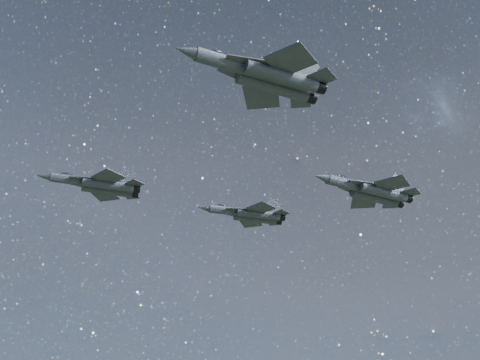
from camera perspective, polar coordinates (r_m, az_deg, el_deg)
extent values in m
cylinder|color=#2E333A|center=(85.40, -16.54, -0.01)|extent=(6.66, 2.59, 1.37)
cone|color=#2E333A|center=(85.60, -19.34, 0.38)|extent=(2.31, 1.61, 1.23)
ellipsoid|color=black|center=(85.73, -17.18, 0.48)|extent=(2.23, 1.31, 0.68)
cube|color=#2E333A|center=(85.41, -13.50, -0.47)|extent=(7.35, 2.67, 1.15)
cylinder|color=#2E333A|center=(84.45, -13.23, -0.47)|extent=(7.53, 2.75, 1.37)
cylinder|color=#2E333A|center=(86.03, -13.35, -0.99)|extent=(7.53, 2.75, 1.37)
cylinder|color=black|center=(84.70, -10.52, -0.85)|extent=(1.37, 1.46, 1.27)
cylinder|color=black|center=(86.27, -10.68, -1.36)|extent=(1.37, 1.46, 1.27)
cube|color=#2E333A|center=(84.27, -15.44, 0.14)|extent=(4.58, 0.97, 0.11)
cube|color=#2E333A|center=(86.40, -15.54, -0.58)|extent=(4.61, 2.61, 0.11)
cube|color=#2E333A|center=(82.65, -13.20, 0.30)|extent=(5.03, 5.06, 0.18)
cube|color=#2E333A|center=(88.00, -13.57, -1.47)|extent=(4.49, 4.74, 0.18)
cube|color=#2E333A|center=(83.73, -10.64, -0.37)|extent=(2.97, 2.99, 0.13)
cube|color=#2E333A|center=(87.34, -11.00, -1.55)|extent=(2.64, 2.74, 0.13)
cube|color=#2E333A|center=(85.16, -11.40, 0.35)|extent=(3.07, 0.54, 3.14)
cube|color=#2E333A|center=(87.10, -11.57, -0.31)|extent=(2.99, 0.96, 3.14)
cylinder|color=#2E333A|center=(94.70, -1.18, -3.14)|extent=(6.72, 2.42, 1.39)
cone|color=#2E333A|center=(93.85, -3.71, -2.85)|extent=(2.31, 1.57, 1.25)
ellipsoid|color=black|center=(94.76, -1.80, -2.70)|extent=(2.24, 1.26, 0.69)
cube|color=#2E333A|center=(95.81, 1.51, -3.48)|extent=(7.42, 2.48, 1.16)
cylinder|color=#2E333A|center=(94.97, 1.88, -3.50)|extent=(7.60, 2.56, 1.39)
cylinder|color=#2E333A|center=(96.52, 1.56, -3.93)|extent=(7.60, 2.56, 1.39)
cylinder|color=black|center=(96.17, 4.21, -3.77)|extent=(1.35, 1.45, 1.28)
cylinder|color=black|center=(97.70, 3.87, -4.18)|extent=(1.35, 1.45, 1.28)
cube|color=#2E333A|center=(93.97, -0.05, -3.02)|extent=(4.66, 1.13, 0.11)
cube|color=#2E333A|center=(96.08, -0.43, -3.60)|extent=(4.68, 2.51, 0.11)
cube|color=#2E333A|center=(93.15, 2.15, -2.87)|extent=(5.07, 5.11, 0.18)
cube|color=#2E333A|center=(98.41, 1.10, -4.31)|extent=(4.60, 4.84, 0.18)
cube|color=#2E333A|center=(95.14, 4.23, -3.37)|extent=(2.99, 3.02, 0.13)
cube|color=#2E333A|center=(98.66, 3.45, -4.33)|extent=(2.71, 2.81, 0.13)
cube|color=#2E333A|center=(96.23, 3.37, -2.70)|extent=(3.10, 0.52, 3.17)
cube|color=#2E333A|center=(98.13, 2.96, -3.24)|extent=(3.04, 0.88, 3.17)
cylinder|color=#2E333A|center=(58.73, -1.10, 11.74)|extent=(7.41, 3.70, 1.54)
cone|color=#2E333A|center=(57.51, -5.55, 12.92)|extent=(2.67, 2.04, 1.38)
ellipsoid|color=black|center=(58.87, -2.18, 12.58)|extent=(2.55, 1.70, 0.76)
cube|color=#2E333A|center=(60.42, 3.45, 10.41)|extent=(8.14, 3.88, 1.28)
cylinder|color=#2E333A|center=(59.61, 4.24, 10.51)|extent=(8.35, 4.00, 1.54)
cylinder|color=#2E333A|center=(60.97, 3.37, 9.47)|extent=(8.35, 4.00, 1.54)
cylinder|color=black|center=(61.50, 8.03, 9.36)|extent=(1.65, 1.74, 1.42)
cylinder|color=black|center=(62.82, 7.09, 8.38)|extent=(1.65, 1.74, 1.42)
cube|color=#2E333A|center=(58.28, 1.07, 11.96)|extent=(5.22, 1.69, 0.12)
cube|color=#2E333A|center=(60.15, -0.03, 10.47)|extent=(5.01, 3.42, 0.12)
cube|color=#2E333A|center=(58.08, 5.17, 12.03)|extent=(5.65, 5.59, 0.20)
cube|color=#2E333A|center=(62.70, 2.21, 8.46)|extent=(4.67, 5.02, 0.20)
cube|color=#2E333A|center=(60.60, 8.33, 10.27)|extent=(3.35, 3.33, 0.15)
cube|color=#2E333A|center=(63.64, 6.18, 8.00)|extent=(2.73, 2.89, 0.15)
cube|color=#2E333A|center=(61.77, 6.68, 11.28)|extent=(3.38, 0.93, 3.51)
cube|color=#2E333A|center=(63.41, 5.55, 10.01)|extent=(3.22, 1.46, 3.51)
cylinder|color=#2E333A|center=(85.08, 10.94, -0.40)|extent=(7.53, 4.03, 1.57)
cone|color=#2E333A|center=(82.49, 8.24, 0.28)|extent=(2.75, 2.15, 1.41)
ellipsoid|color=black|center=(84.76, 10.24, 0.21)|extent=(2.61, 1.82, 0.77)
cube|color=#2E333A|center=(88.07, 13.69, -1.13)|extent=(8.26, 4.26, 1.31)
cylinder|color=#2E333A|center=(87.44, 14.33, -1.18)|extent=(8.47, 4.38, 1.57)
cylinder|color=#2E333A|center=(88.79, 13.52, -1.71)|extent=(8.47, 4.38, 1.57)
cylinder|color=black|center=(90.32, 16.60, -1.76)|extent=(1.73, 1.81, 1.45)
cylinder|color=black|center=(91.63, 15.78, -2.26)|extent=(1.73, 1.81, 1.45)
cube|color=#2E333A|center=(85.12, 12.47, -0.35)|extent=(5.34, 1.92, 0.12)
cube|color=#2E333A|center=(86.98, 11.39, -1.09)|extent=(5.05, 3.65, 0.12)
cube|color=#2E333A|center=(85.82, 15.22, -0.37)|extent=(5.76, 5.67, 0.20)
cube|color=#2E333A|center=(90.41, 12.46, -2.18)|extent=(4.63, 5.02, 0.20)
cube|color=#2E333A|center=(89.31, 16.93, -1.25)|extent=(3.41, 3.39, 0.15)
cube|color=#2E333A|center=(92.32, 15.05, -2.42)|extent=(2.71, 2.87, 0.15)
cube|color=#2E333A|center=(89.91, 15.72, -0.39)|extent=(3.42, 1.09, 3.58)
cube|color=#2E333A|center=(91.55, 14.71, -1.05)|extent=(3.24, 1.61, 3.58)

